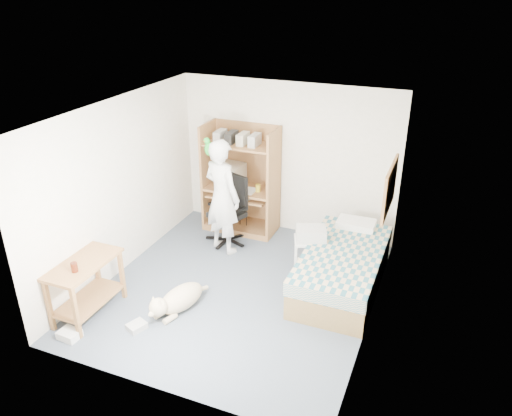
# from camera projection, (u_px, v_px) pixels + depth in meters

# --- Properties ---
(floor) EXTENTS (4.00, 4.00, 0.00)m
(floor) POSITION_uv_depth(u_px,v_px,m) (238.00, 289.00, 6.92)
(floor) COLOR #4B5566
(floor) RESTS_ON ground
(wall_back) EXTENTS (3.60, 0.02, 2.50)m
(wall_back) POSITION_uv_depth(u_px,v_px,m) (287.00, 159.00, 8.07)
(wall_back) COLOR silver
(wall_back) RESTS_ON floor
(wall_right) EXTENTS (0.02, 4.00, 2.50)m
(wall_right) POSITION_uv_depth(u_px,v_px,m) (379.00, 233.00, 5.78)
(wall_right) COLOR silver
(wall_right) RESTS_ON floor
(wall_left) EXTENTS (0.02, 4.00, 2.50)m
(wall_left) POSITION_uv_depth(u_px,v_px,m) (120.00, 187.00, 7.01)
(wall_left) COLOR silver
(wall_left) RESTS_ON floor
(ceiling) EXTENTS (3.60, 4.00, 0.02)m
(ceiling) POSITION_uv_depth(u_px,v_px,m) (235.00, 112.00, 5.86)
(ceiling) COLOR white
(ceiling) RESTS_ON wall_back
(computer_hutch) EXTENTS (1.20, 0.63, 1.80)m
(computer_hutch) POSITION_uv_depth(u_px,v_px,m) (242.00, 183.00, 8.27)
(computer_hutch) COLOR brown
(computer_hutch) RESTS_ON floor
(bed) EXTENTS (1.02, 2.02, 0.66)m
(bed) POSITION_uv_depth(u_px,v_px,m) (342.00, 268.00, 6.87)
(bed) COLOR brown
(bed) RESTS_ON floor
(side_desk) EXTENTS (0.50, 1.00, 0.75)m
(side_desk) POSITION_uv_depth(u_px,v_px,m) (86.00, 280.00, 6.24)
(side_desk) COLOR olive
(side_desk) RESTS_ON floor
(corkboard) EXTENTS (0.04, 0.94, 0.66)m
(corkboard) POSITION_uv_depth(u_px,v_px,m) (390.00, 188.00, 6.46)
(corkboard) COLOR olive
(corkboard) RESTS_ON wall_right
(office_chair) EXTENTS (0.63, 0.63, 1.09)m
(office_chair) POSITION_uv_depth(u_px,v_px,m) (230.00, 219.00, 8.04)
(office_chair) COLOR black
(office_chair) RESTS_ON floor
(person) EXTENTS (0.77, 0.64, 1.81)m
(person) POSITION_uv_depth(u_px,v_px,m) (222.00, 197.00, 7.56)
(person) COLOR silver
(person) RESTS_ON floor
(parrot) EXTENTS (0.13, 0.23, 0.37)m
(parrot) POSITION_uv_depth(u_px,v_px,m) (209.00, 148.00, 7.32)
(parrot) COLOR #159622
(parrot) RESTS_ON person
(dog) EXTENTS (0.51, 1.00, 0.38)m
(dog) POSITION_uv_depth(u_px,v_px,m) (178.00, 299.00, 6.42)
(dog) COLOR tan
(dog) RESTS_ON floor
(printer_cart) EXTENTS (0.55, 0.50, 0.55)m
(printer_cart) POSITION_uv_depth(u_px,v_px,m) (310.00, 251.00, 7.16)
(printer_cart) COLOR silver
(printer_cart) RESTS_ON floor
(printer) EXTENTS (0.50, 0.45, 0.18)m
(printer) POSITION_uv_depth(u_px,v_px,m) (311.00, 234.00, 7.05)
(printer) COLOR #B2B2AD
(printer) RESTS_ON printer_cart
(crt_monitor) EXTENTS (0.41, 0.43, 0.36)m
(crt_monitor) POSITION_uv_depth(u_px,v_px,m) (231.00, 174.00, 8.29)
(crt_monitor) COLOR beige
(crt_monitor) RESTS_ON computer_hutch
(keyboard) EXTENTS (0.46, 0.21, 0.03)m
(keyboard) POSITION_uv_depth(u_px,v_px,m) (240.00, 195.00, 8.19)
(keyboard) COLOR beige
(keyboard) RESTS_ON computer_hutch
(pencil_cup) EXTENTS (0.08, 0.08, 0.12)m
(pencil_cup) POSITION_uv_depth(u_px,v_px,m) (258.00, 188.00, 8.08)
(pencil_cup) COLOR gold
(pencil_cup) RESTS_ON computer_hutch
(drink_glass) EXTENTS (0.08, 0.08, 0.12)m
(drink_glass) POSITION_uv_depth(u_px,v_px,m) (74.00, 267.00, 5.92)
(drink_glass) COLOR #43170A
(drink_glass) RESTS_ON side_desk
(floor_box_a) EXTENTS (0.26, 0.22, 0.10)m
(floor_box_a) POSITION_uv_depth(u_px,v_px,m) (70.00, 334.00, 5.97)
(floor_box_a) COLOR white
(floor_box_a) RESTS_ON floor
(floor_box_b) EXTENTS (0.25, 0.27, 0.08)m
(floor_box_b) POSITION_uv_depth(u_px,v_px,m) (137.00, 326.00, 6.13)
(floor_box_b) COLOR #A7A7A3
(floor_box_b) RESTS_ON floor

